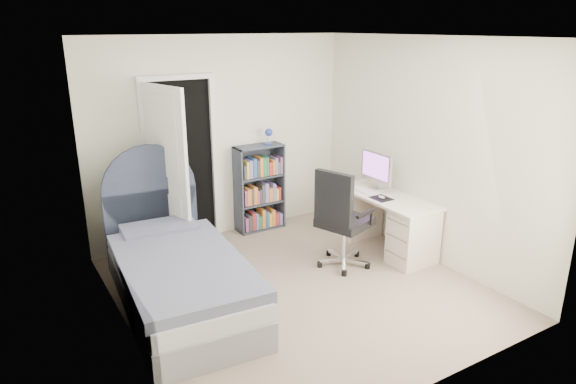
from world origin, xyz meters
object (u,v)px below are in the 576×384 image
nightstand (136,228)px  desk (384,219)px  floor_lamp (157,208)px  bookcase (260,190)px  bed (177,273)px  office_chair (340,215)px

nightstand → desk: size_ratio=0.40×
floor_lamp → bookcase: size_ratio=0.97×
bed → floor_lamp: 1.35m
nightstand → bookcase: 1.66m
bed → nightstand: bed is taller
floor_lamp → desk: floor_lamp is taller
nightstand → floor_lamp: (0.29, 0.08, 0.17)m
nightstand → desk: 2.93m
floor_lamp → bookcase: bookcase is taller
desk → bookcase: bearing=125.9°
bookcase → floor_lamp: bearing=178.6°
office_chair → nightstand: bearing=142.0°
bookcase → desk: size_ratio=0.97×
nightstand → desk: (2.63, -1.30, 0.01)m
office_chair → bookcase: bearing=97.5°
floor_lamp → office_chair: floor_lamp is taller
bed → desk: size_ratio=1.67×
bed → desk: bearing=-1.4°
bed → bookcase: bed is taller
office_chair → bed: bearing=173.3°
bed → desk: (2.58, -0.06, 0.06)m
nightstand → bookcase: bearing=1.6°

